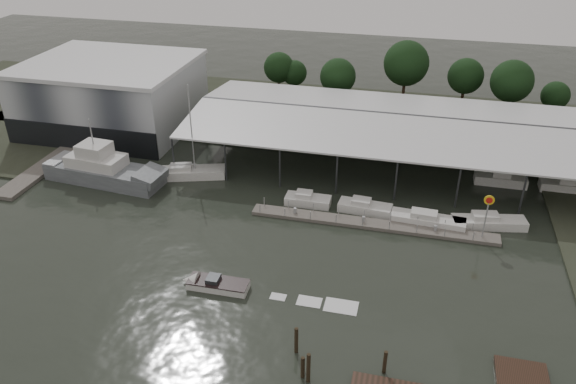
% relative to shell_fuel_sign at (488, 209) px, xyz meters
% --- Properties ---
extents(ground, '(200.00, 200.00, 0.00)m').
position_rel_shell_fuel_sign_xyz_m(ground, '(-27.00, -9.99, -3.93)').
color(ground, '#232921').
rests_on(ground, ground).
extents(land_strip_far, '(140.00, 30.00, 0.30)m').
position_rel_shell_fuel_sign_xyz_m(land_strip_far, '(-27.00, 32.01, -3.83)').
color(land_strip_far, '#303628').
rests_on(land_strip_far, ground).
extents(land_strip_west, '(20.00, 40.00, 0.30)m').
position_rel_shell_fuel_sign_xyz_m(land_strip_west, '(-67.00, 20.01, -3.83)').
color(land_strip_west, '#303628').
rests_on(land_strip_west, ground).
extents(storage_warehouse, '(24.50, 20.50, 10.50)m').
position_rel_shell_fuel_sign_xyz_m(storage_warehouse, '(-55.00, 19.95, 1.36)').
color(storage_warehouse, '#AFB5BB').
rests_on(storage_warehouse, ground).
extents(covered_boat_shed, '(58.24, 24.00, 6.96)m').
position_rel_shell_fuel_sign_xyz_m(covered_boat_shed, '(-10.00, 18.01, 2.20)').
color(covered_boat_shed, silver).
rests_on(covered_boat_shed, ground).
extents(trawler_dock, '(3.00, 18.00, 0.50)m').
position_rel_shell_fuel_sign_xyz_m(trawler_dock, '(-57.00, 4.01, -3.68)').
color(trawler_dock, '#666059').
rests_on(trawler_dock, ground).
extents(floating_dock, '(28.00, 2.00, 1.40)m').
position_rel_shell_fuel_sign_xyz_m(floating_dock, '(-12.00, 0.01, -3.72)').
color(floating_dock, '#666059').
rests_on(floating_dock, ground).
extents(shell_fuel_sign, '(1.10, 0.18, 5.55)m').
position_rel_shell_fuel_sign_xyz_m(shell_fuel_sign, '(0.00, 0.00, 0.00)').
color(shell_fuel_sign, '#989B9E').
rests_on(shell_fuel_sign, ground).
extents(grey_trawler, '(16.53, 6.09, 8.84)m').
position_rel_shell_fuel_sign_xyz_m(grey_trawler, '(-46.93, 2.56, -2.35)').
color(grey_trawler, slate).
rests_on(grey_trawler, ground).
extents(white_sailboat, '(9.01, 5.15, 12.85)m').
position_rel_shell_fuel_sign_xyz_m(white_sailboat, '(-36.63, 6.32, -3.27)').
color(white_sailboat, white).
rests_on(white_sailboat, ground).
extents(speedboat_underway, '(17.59, 2.50, 2.00)m').
position_rel_shell_fuel_sign_xyz_m(speedboat_underway, '(-25.71, -14.74, -3.53)').
color(speedboat_underway, white).
rests_on(speedboat_underway, ground).
extents(moored_cruiser_0, '(5.48, 2.24, 1.70)m').
position_rel_shell_fuel_sign_xyz_m(moored_cruiser_0, '(-20.15, 2.97, -3.31)').
color(moored_cruiser_0, white).
rests_on(moored_cruiser_0, ground).
extents(moored_cruiser_1, '(6.40, 2.69, 1.70)m').
position_rel_shell_fuel_sign_xyz_m(moored_cruiser_1, '(-13.23, 2.90, -3.31)').
color(moored_cruiser_1, white).
rests_on(moored_cruiser_1, ground).
extents(moored_cruiser_2, '(8.49, 2.77, 1.70)m').
position_rel_shell_fuel_sign_xyz_m(moored_cruiser_2, '(-5.93, 1.75, -3.31)').
color(moored_cruiser_2, white).
rests_on(moored_cruiser_2, ground).
extents(moored_cruiser_3, '(8.49, 3.77, 1.70)m').
position_rel_shell_fuel_sign_xyz_m(moored_cruiser_3, '(0.82, 2.95, -3.31)').
color(moored_cruiser_3, white).
rests_on(moored_cruiser_3, ground).
extents(mooring_pilings, '(7.64, 9.46, 3.49)m').
position_rel_shell_fuel_sign_xyz_m(mooring_pilings, '(-13.04, -24.80, -2.93)').
color(mooring_pilings, '#2F2617').
rests_on(mooring_pilings, ground).
extents(horizon_tree_line, '(69.28, 11.47, 11.34)m').
position_rel_shell_fuel_sign_xyz_m(horizon_tree_line, '(-3.92, 38.75, 2.20)').
color(horizon_tree_line, black).
rests_on(horizon_tree_line, ground).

